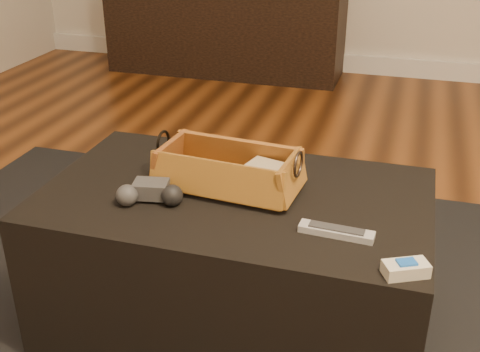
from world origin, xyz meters
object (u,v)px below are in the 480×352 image
(ottoman, at_px, (235,260))
(cream_gadget, at_px, (406,269))
(game_controller, at_px, (150,193))
(silver_remote, at_px, (336,231))
(tv_remote, at_px, (219,180))
(wicker_basket, at_px, (228,172))
(media_cabinet, at_px, (226,27))

(ottoman, height_order, cream_gadget, cream_gadget)
(game_controller, height_order, silver_remote, game_controller)
(cream_gadget, bearing_deg, game_controller, 167.72)
(tv_remote, distance_m, wicker_basket, 0.03)
(cream_gadget, bearing_deg, media_cabinet, 114.91)
(tv_remote, height_order, wicker_basket, wicker_basket)
(ottoman, relative_size, cream_gadget, 9.74)
(tv_remote, bearing_deg, media_cabinet, 106.50)
(silver_remote, distance_m, cream_gadget, 0.20)
(media_cabinet, xyz_separation_m, ottoman, (0.82, -2.48, -0.08))
(ottoman, height_order, game_controller, game_controller)
(game_controller, xyz_separation_m, cream_gadget, (0.63, -0.14, -0.01))
(cream_gadget, bearing_deg, wicker_basket, 149.66)
(ottoman, relative_size, wicker_basket, 2.53)
(media_cabinet, height_order, tv_remote, media_cabinet)
(wicker_basket, bearing_deg, ottoman, -43.97)
(tv_remote, distance_m, silver_remote, 0.36)
(wicker_basket, xyz_separation_m, game_controller, (-0.16, -0.14, -0.02))
(wicker_basket, distance_m, cream_gadget, 0.54)
(media_cabinet, xyz_separation_m, tv_remote, (0.78, -2.46, 0.15))
(ottoman, relative_size, game_controller, 5.69)
(ottoman, xyz_separation_m, wicker_basket, (-0.03, 0.02, 0.25))
(wicker_basket, bearing_deg, silver_remote, -27.10)
(cream_gadget, bearing_deg, tv_remote, 151.84)
(wicker_basket, relative_size, game_controller, 2.25)
(wicker_basket, height_order, cream_gadget, wicker_basket)
(media_cabinet, height_order, wicker_basket, media_cabinet)
(tv_remote, bearing_deg, cream_gadget, -29.19)
(game_controller, distance_m, silver_remote, 0.47)
(ottoman, bearing_deg, media_cabinet, 108.41)
(media_cabinet, height_order, ottoman, media_cabinet)
(media_cabinet, relative_size, wicker_basket, 3.88)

